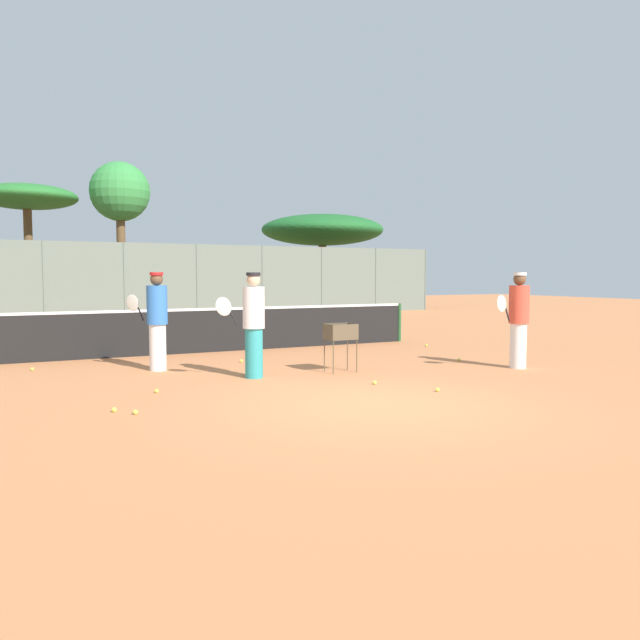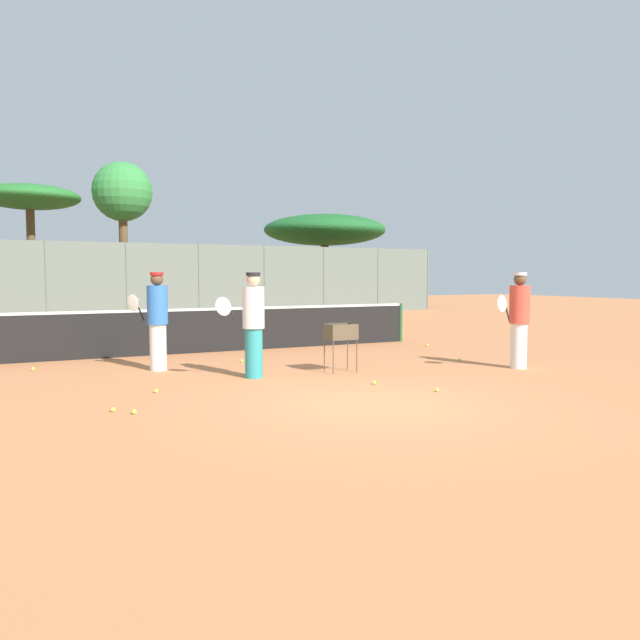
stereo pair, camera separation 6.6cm
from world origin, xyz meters
name	(u,v)px [view 2 (the right image)]	position (x,y,z in m)	size (l,w,h in m)	color
ground_plane	(374,405)	(0.00, 0.00, 0.00)	(80.00, 80.00, 0.00)	#D37F4C
tennis_net	(221,329)	(0.00, 7.03, 0.56)	(10.56, 0.10, 1.07)	#26592D
back_fence	(127,281)	(0.00, 19.92, 1.63)	(31.58, 0.08, 3.25)	slate
tree_0	(30,199)	(-3.52, 23.57, 5.27)	(4.35, 4.35, 5.90)	brown
tree_1	(325,231)	(11.74, 24.29, 4.41)	(6.93, 6.93, 5.30)	brown
tree_5	(122,194)	(0.45, 23.21, 5.67)	(2.78, 2.78, 7.18)	brown
player_white_outfit	(157,320)	(-2.03, 4.70, 0.99)	(0.73, 0.77, 1.91)	white
player_red_cap	(253,323)	(-0.69, 3.02, 0.99)	(0.96, 0.39, 1.90)	teal
player_yellow_shirt	(519,319)	(4.43, 1.72, 0.99)	(0.95, 0.39, 1.91)	white
ball_cart	(342,336)	(1.06, 2.89, 0.70)	(0.56, 0.41, 0.93)	brown
tennis_ball_0	(242,361)	(-0.20, 5.02, 0.03)	(0.07, 0.07, 0.07)	#D1E54C
tennis_ball_1	(156,391)	(-2.58, 2.34, 0.03)	(0.07, 0.07, 0.07)	#D1E54C
tennis_ball_2	(134,412)	(-3.18, 0.94, 0.03)	(0.07, 0.07, 0.07)	#D1E54C
tennis_ball_3	(427,345)	(5.13, 5.65, 0.03)	(0.07, 0.07, 0.07)	#D1E54C
tennis_ball_4	(374,383)	(0.89, 1.43, 0.03)	(0.07, 0.07, 0.07)	#D1E54C
tennis_ball_5	(459,360)	(4.05, 3.05, 0.03)	(0.07, 0.07, 0.07)	#D1E54C
tennis_ball_6	(113,410)	(-3.40, 1.21, 0.03)	(0.07, 0.07, 0.07)	#D1E54C
tennis_ball_7	(437,390)	(1.42, 0.41, 0.03)	(0.07, 0.07, 0.07)	#D1E54C
tennis_ball_8	(33,369)	(-4.22, 5.75, 0.03)	(0.07, 0.07, 0.07)	#D1E54C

